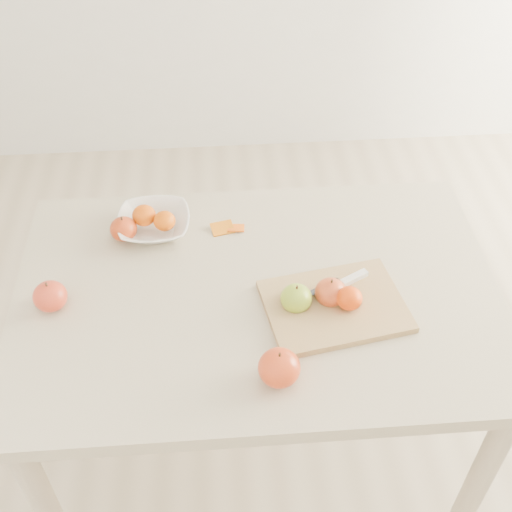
{
  "coord_description": "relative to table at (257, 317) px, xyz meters",
  "views": [
    {
      "loc": [
        -0.09,
        -1.08,
        1.9
      ],
      "look_at": [
        0.0,
        0.05,
        0.82
      ],
      "focal_mm": 45.0,
      "sensor_mm": 36.0,
      "label": 1
    }
  ],
  "objects": [
    {
      "name": "apple_red_b",
      "position": [
        -0.49,
        -0.02,
        0.14
      ],
      "size": [
        0.08,
        0.08,
        0.07
      ],
      "primitive_type": "ellipsoid",
      "color": "#A40912",
      "rests_on": "table"
    },
    {
      "name": "board_tangerine",
      "position": [
        0.21,
        -0.08,
        0.14
      ],
      "size": [
        0.06,
        0.06,
        0.05
      ],
      "primitive_type": "ellipsoid",
      "color": "#D04207",
      "rests_on": "cutting_board"
    },
    {
      "name": "apple_red_e",
      "position": [
        0.17,
        -0.05,
        0.13
      ],
      "size": [
        0.08,
        0.08,
        0.07
      ],
      "primitive_type": "ellipsoid",
      "color": "maroon",
      "rests_on": "table"
    },
    {
      "name": "orange_peel_b",
      "position": [
        -0.04,
        0.23,
        0.1
      ],
      "size": [
        0.05,
        0.04,
        0.01
      ],
      "primitive_type": "cube",
      "rotation": [
        -0.14,
        0.0,
        -0.09
      ],
      "color": "orange",
      "rests_on": "table"
    },
    {
      "name": "apple_green",
      "position": [
        0.09,
        -0.06,
        0.13
      ],
      "size": [
        0.08,
        0.08,
        0.07
      ],
      "primitive_type": "ellipsoid",
      "color": "#5C8715",
      "rests_on": "table"
    },
    {
      "name": "bowl_tangerine_near",
      "position": [
        -0.29,
        0.25,
        0.15
      ],
      "size": [
        0.06,
        0.06,
        0.06
      ],
      "primitive_type": "ellipsoid",
      "color": "#D94F07",
      "rests_on": "fruit_bowl"
    },
    {
      "name": "paring_knife",
      "position": [
        0.23,
        -0.0,
        0.12
      ],
      "size": [
        0.16,
        0.08,
        0.01
      ],
      "color": "white",
      "rests_on": "cutting_board"
    },
    {
      "name": "table",
      "position": [
        0.0,
        0.0,
        0.0
      ],
      "size": [
        1.2,
        0.8,
        0.75
      ],
      "color": "beige",
      "rests_on": "ground"
    },
    {
      "name": "apple_red_c",
      "position": [
        0.03,
        -0.27,
        0.14
      ],
      "size": [
        0.09,
        0.09,
        0.08
      ],
      "primitive_type": "ellipsoid",
      "color": "#9E0D04",
      "rests_on": "table"
    },
    {
      "name": "bowl_tangerine_far",
      "position": [
        -0.23,
        0.23,
        0.14
      ],
      "size": [
        0.06,
        0.06,
        0.05
      ],
      "primitive_type": "ellipsoid",
      "color": "#CF4B07",
      "rests_on": "fruit_bowl"
    },
    {
      "name": "ground",
      "position": [
        0.0,
        0.0,
        -0.65
      ],
      "size": [
        3.5,
        3.5,
        0.0
      ],
      "primitive_type": "plane",
      "color": "#C6B293",
      "rests_on": "ground"
    },
    {
      "name": "cutting_board",
      "position": [
        0.18,
        -0.07,
        0.11
      ],
      "size": [
        0.36,
        0.29,
        0.02
      ],
      "primitive_type": "cube",
      "rotation": [
        0.0,
        0.0,
        0.17
      ],
      "color": "tan",
      "rests_on": "table"
    },
    {
      "name": "fruit_bowl",
      "position": [
        -0.26,
        0.24,
        0.12
      ],
      "size": [
        0.19,
        0.19,
        0.05
      ],
      "primitive_type": "imported",
      "color": "white",
      "rests_on": "table"
    },
    {
      "name": "orange_peel_a",
      "position": [
        -0.08,
        0.23,
        0.1
      ],
      "size": [
        0.07,
        0.06,
        0.01
      ],
      "primitive_type": "cube",
      "rotation": [
        0.21,
        0.0,
        0.23
      ],
      "color": "#D06A0E",
      "rests_on": "table"
    },
    {
      "name": "apple_red_a",
      "position": [
        -0.34,
        0.22,
        0.13
      ],
      "size": [
        0.07,
        0.07,
        0.06
      ],
      "primitive_type": "ellipsoid",
      "color": "#8C0303",
      "rests_on": "table"
    }
  ]
}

